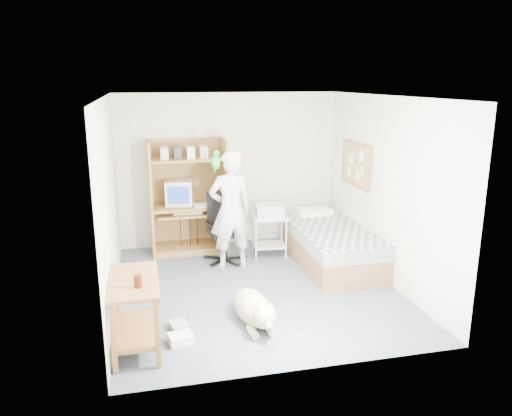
# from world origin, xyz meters

# --- Properties ---
(floor) EXTENTS (4.00, 4.00, 0.00)m
(floor) POSITION_xyz_m (0.00, 0.00, 0.00)
(floor) COLOR #44505D
(floor) RESTS_ON ground
(wall_back) EXTENTS (3.60, 0.02, 2.50)m
(wall_back) POSITION_xyz_m (0.00, 2.00, 1.25)
(wall_back) COLOR beige
(wall_back) RESTS_ON floor
(wall_right) EXTENTS (0.02, 4.00, 2.50)m
(wall_right) POSITION_xyz_m (1.80, 0.00, 1.25)
(wall_right) COLOR beige
(wall_right) RESTS_ON floor
(wall_left) EXTENTS (0.02, 4.00, 2.50)m
(wall_left) POSITION_xyz_m (-1.80, 0.00, 1.25)
(wall_left) COLOR beige
(wall_left) RESTS_ON floor
(ceiling) EXTENTS (3.60, 4.00, 0.02)m
(ceiling) POSITION_xyz_m (0.00, 0.00, 2.50)
(ceiling) COLOR white
(ceiling) RESTS_ON wall_back
(computer_hutch) EXTENTS (1.20, 0.63, 1.80)m
(computer_hutch) POSITION_xyz_m (-0.70, 1.74, 0.82)
(computer_hutch) COLOR brown
(computer_hutch) RESTS_ON floor
(bed) EXTENTS (1.02, 2.02, 0.66)m
(bed) POSITION_xyz_m (1.30, 0.62, 0.29)
(bed) COLOR brown
(bed) RESTS_ON floor
(side_desk) EXTENTS (0.50, 1.00, 0.75)m
(side_desk) POSITION_xyz_m (-1.55, -1.20, 0.49)
(side_desk) COLOR brown
(side_desk) RESTS_ON floor
(corkboard) EXTENTS (0.04, 0.94, 0.66)m
(corkboard) POSITION_xyz_m (1.77, 0.90, 1.45)
(corkboard) COLOR olive
(corkboard) RESTS_ON wall_right
(office_chair) EXTENTS (0.59, 0.59, 1.05)m
(office_chair) POSITION_xyz_m (-0.24, 1.14, 0.37)
(office_chair) COLOR black
(office_chair) RESTS_ON floor
(person) EXTENTS (0.68, 0.49, 1.74)m
(person) POSITION_xyz_m (-0.18, 0.83, 0.87)
(person) COLOR silver
(person) RESTS_ON floor
(parrot) EXTENTS (0.13, 0.22, 0.35)m
(parrot) POSITION_xyz_m (-0.38, 0.84, 1.59)
(parrot) COLOR #138814
(parrot) RESTS_ON person
(dog) EXTENTS (0.43, 1.15, 0.43)m
(dog) POSITION_xyz_m (-0.25, -0.98, 0.19)
(dog) COLOR tan
(dog) RESTS_ON floor
(printer_cart) EXTENTS (0.57, 0.47, 0.64)m
(printer_cart) POSITION_xyz_m (0.50, 1.21, 0.43)
(printer_cart) COLOR silver
(printer_cart) RESTS_ON floor
(printer) EXTENTS (0.45, 0.35, 0.18)m
(printer) POSITION_xyz_m (0.50, 1.21, 0.73)
(printer) COLOR beige
(printer) RESTS_ON printer_cart
(crt_monitor) EXTENTS (0.48, 0.50, 0.39)m
(crt_monitor) POSITION_xyz_m (-0.83, 1.75, 0.97)
(crt_monitor) COLOR beige
(crt_monitor) RESTS_ON computer_hutch
(keyboard) EXTENTS (0.45, 0.17, 0.03)m
(keyboard) POSITION_xyz_m (-0.73, 1.58, 0.67)
(keyboard) COLOR beige
(keyboard) RESTS_ON computer_hutch
(pencil_cup) EXTENTS (0.08, 0.08, 0.12)m
(pencil_cup) POSITION_xyz_m (-0.31, 1.65, 0.82)
(pencil_cup) COLOR gold
(pencil_cup) RESTS_ON computer_hutch
(drink_glass) EXTENTS (0.08, 0.08, 0.12)m
(drink_glass) POSITION_xyz_m (-1.50, -1.40, 0.81)
(drink_glass) COLOR #41140A
(drink_glass) RESTS_ON side_desk
(floor_box_a) EXTENTS (0.29, 0.25, 0.10)m
(floor_box_a) POSITION_xyz_m (-1.10, -1.23, 0.05)
(floor_box_a) COLOR white
(floor_box_a) RESTS_ON floor
(floor_box_b) EXTENTS (0.22, 0.25, 0.08)m
(floor_box_b) POSITION_xyz_m (-1.10, -0.93, 0.04)
(floor_box_b) COLOR #B0B0AB
(floor_box_b) RESTS_ON floor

